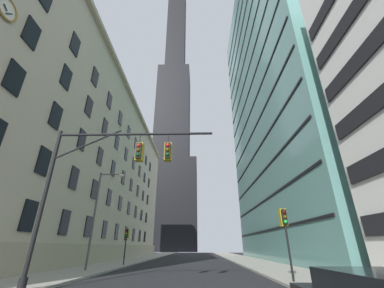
{
  "coord_description": "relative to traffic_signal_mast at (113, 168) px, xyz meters",
  "views": [
    {
      "loc": [
        1.42,
        -9.36,
        1.95
      ],
      "look_at": [
        0.52,
        25.37,
        17.22
      ],
      "focal_mm": 21.86,
      "sensor_mm": 36.0,
      "label": 1
    }
  ],
  "objects": [
    {
      "name": "station_building",
      "position": [
        -13.91,
        24.1,
        8.22
      ],
      "size": [
        12.86,
        65.47,
        28.23
      ],
      "color": "#BCAF93",
      "rests_on": "ground"
    },
    {
      "name": "dark_skyscraper",
      "position": [
        -8.23,
        96.78,
        49.17
      ],
      "size": [
        24.66,
        24.66,
        188.84
      ],
      "color": "black",
      "rests_on": "ground"
    },
    {
      "name": "glass_office_midrise",
      "position": [
        22.54,
        24.18,
        23.09
      ],
      "size": [
        16.83,
        38.93,
        57.92
      ],
      "color": "slate",
      "rests_on": "ground"
    },
    {
      "name": "traffic_signal_mast",
      "position": [
        0.0,
        0.0,
        0.0
      ],
      "size": [
        8.98,
        0.63,
        8.01
      ],
      "color": "black",
      "rests_on": "sidewalk_left"
    },
    {
      "name": "traffic_light_near_right",
      "position": [
        9.9,
        3.25,
        -2.52
      ],
      "size": [
        0.4,
        0.63,
        3.97
      ],
      "color": "black",
      "rests_on": "sidewalk_right"
    },
    {
      "name": "traffic_light_far_left",
      "position": [
        -3.38,
        15.63,
        -2.82
      ],
      "size": [
        0.4,
        0.63,
        3.63
      ],
      "color": "black",
      "rests_on": "sidewalk_left"
    },
    {
      "name": "street_lamppost",
      "position": [
        -4.44,
        9.56,
        -0.82
      ],
      "size": [
        2.37,
        0.32,
        8.31
      ],
      "color": "#47474C",
      "rests_on": "sidewalk_left"
    }
  ]
}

